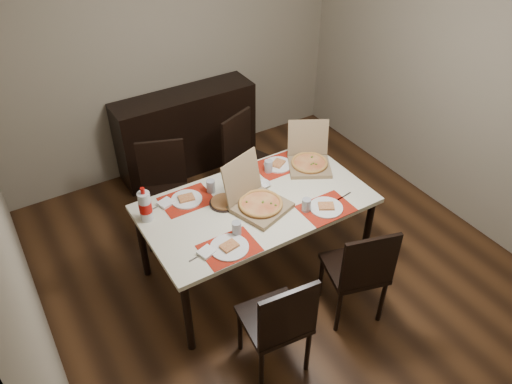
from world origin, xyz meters
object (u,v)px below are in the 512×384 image
Objects in this scene: chair_far_right at (246,156)px; chair_near_right at (359,270)px; soda_bottle at (145,206)px; dip_bowl at (264,185)px; chair_near_left at (279,322)px; sideboard at (187,132)px; chair_far_left at (164,188)px; pizza_box_center at (257,201)px; dining_table at (256,208)px.

chair_near_right is at bearing -91.78° from chair_far_right.
soda_bottle is (-1.25, -0.65, 0.36)m from chair_far_right.
chair_near_right is 8.17× the size of dip_bowl.
chair_near_left is 8.17× the size of dip_bowl.
chair_far_left is (-0.63, -0.87, 0.06)m from sideboard.
pizza_box_center is (0.36, 0.85, 0.30)m from chair_near_left.
pizza_box_center is 0.28m from dip_bowl.
chair_far_left is (-0.83, 1.69, 0.00)m from chair_near_right.
chair_near_right is 0.92m from pizza_box_center.
pizza_box_center reaches higher than chair_near_left.
chair_near_right is at bearing -85.41° from sideboard.
chair_near_left is 0.77m from chair_near_right.
chair_far_left is 3.16× the size of soda_bottle.
chair_near_left reaches higher than dining_table.
chair_near_left is at bearing -114.37° from chair_far_right.
pizza_box_center is (0.42, -0.92, 0.30)m from chair_far_left.
chair_far_left is 1.00× the size of chair_far_right.
chair_far_left reaches higher than dip_bowl.
dining_table is 0.23m from dip_bowl.
chair_near_left is 1.00× the size of chair_far_left.
dip_bowl reaches higher than dining_table.
dining_table is at bearing -138.04° from dip_bowl.
sideboard is 13.18× the size of dip_bowl.
chair_near_left is at bearing -117.14° from dip_bowl.
dip_bowl is at bearing 41.96° from dining_table.
chair_near_right is 1.66m from soda_bottle.
sideboard is 0.87m from chair_far_right.
dip_bowl is (0.19, 0.21, -0.05)m from pizza_box_center.
pizza_box_center reaches higher than dining_table.
chair_near_right is (0.21, -2.56, 0.06)m from sideboard.
sideboard is at bearing 77.96° from chair_near_left.
sideboard reaches higher than dining_table.
dip_bowl is at bearing -90.76° from sideboard.
soda_bottle is at bearing 173.48° from dip_bowl.
chair_far_left and chair_far_right have the same top height.
soda_bottle is (-0.37, -0.60, 0.36)m from chair_far_left.
sideboard is at bearing 107.48° from chair_far_right.
dining_table is 1.94× the size of chair_near_right.
chair_near_right is 1.78× the size of pizza_box_center.
soda_bottle is (-0.81, 0.26, 0.19)m from dining_table.
sideboard is at bearing 83.91° from dining_table.
chair_near_left is 1.22m from dip_bowl.
pizza_box_center is at bearing -96.65° from sideboard.
pizza_box_center is 0.85m from soda_bottle.
sideboard is 1.76m from dining_table.
chair_far_right is 1.78× the size of pizza_box_center.
chair_near_right is at bearing -61.74° from pizza_box_center.
chair_far_right is at bearing 64.12° from pizza_box_center.
chair_near_left is 1.00× the size of chair_near_right.
soda_bottle is (-0.97, 0.11, 0.11)m from dip_bowl.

